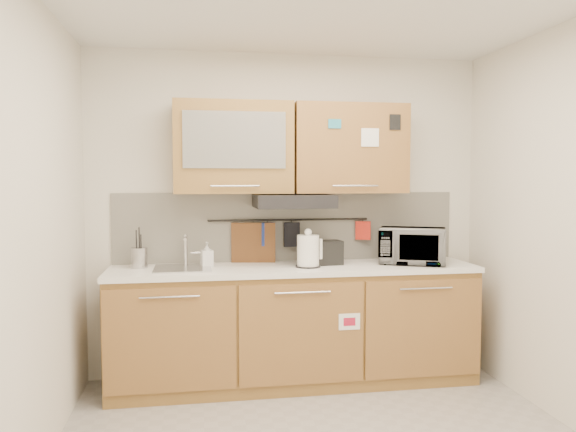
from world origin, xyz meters
name	(u,v)px	position (x,y,z in m)	size (l,w,h in m)	color
wall_back	(288,214)	(0.00, 1.50, 1.30)	(3.20, 3.20, 0.00)	silver
wall_left	(28,236)	(-1.60, 0.00, 1.30)	(3.00, 3.00, 0.00)	silver
base_cabinet	(295,332)	(0.00, 1.19, 0.41)	(2.80, 0.64, 0.88)	olive
countertop	(295,269)	(0.00, 1.19, 0.90)	(2.82, 0.62, 0.04)	white
backsplash	(288,227)	(0.00, 1.49, 1.20)	(2.80, 0.02, 0.56)	silver
upper_cabinets	(291,148)	(0.00, 1.32, 1.83)	(1.82, 0.37, 0.70)	olive
range_hood	(293,201)	(0.00, 1.25, 1.42)	(0.60, 0.46, 0.10)	black
sink	(183,268)	(-0.85, 1.21, 0.92)	(0.42, 0.40, 0.26)	silver
utensil_rail	(289,220)	(0.00, 1.45, 1.26)	(0.02, 0.02, 1.30)	black
utensil_crock	(139,257)	(-1.17, 1.30, 1.00)	(0.14, 0.14, 0.31)	#AAAAAE
kettle	(308,252)	(0.09, 1.13, 1.04)	(0.22, 0.21, 0.30)	white
toaster	(326,252)	(0.25, 1.23, 1.02)	(0.26, 0.17, 0.19)	black
microwave	(412,246)	(0.95, 1.17, 1.06)	(0.51, 0.34, 0.28)	#999999
soap_bottle	(207,254)	(-0.67, 1.27, 1.01)	(0.09, 0.09, 0.19)	#999999
cutting_board	(253,250)	(-0.29, 1.44, 1.02)	(0.35, 0.03, 0.44)	brown
oven_mitt	(268,234)	(-0.18, 1.44, 1.15)	(0.11, 0.03, 0.19)	navy
dark_pouch	(292,234)	(0.02, 1.44, 1.14)	(0.13, 0.04, 0.20)	black
pot_holder	(363,231)	(0.62, 1.44, 1.16)	(0.12, 0.02, 0.15)	red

